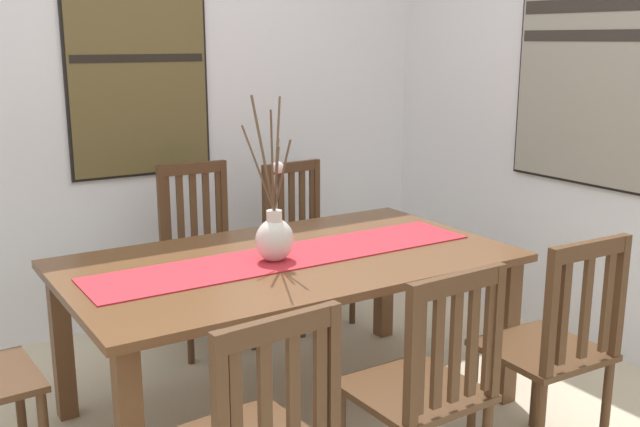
{
  "coord_description": "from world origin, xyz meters",
  "views": [
    {
      "loc": [
        -1.47,
        -2.28,
        1.65
      ],
      "look_at": [
        0.19,
        0.36,
        0.91
      ],
      "focal_mm": 41.5,
      "sensor_mm": 36.0,
      "label": 1
    }
  ],
  "objects_px": {
    "chair_4": "(203,252)",
    "painting_on_side_wall": "(588,61)",
    "chair_5": "(304,238)",
    "dining_table": "(289,276)",
    "chair_1": "(426,388)",
    "painting_on_back_wall": "(139,83)",
    "chair_0": "(553,348)",
    "centerpiece_vase": "(274,234)"
  },
  "relations": [
    {
      "from": "centerpiece_vase",
      "to": "chair_1",
      "type": "xyz_separation_m",
      "value": [
        0.07,
        -0.92,
        -0.34
      ]
    },
    {
      "from": "painting_on_back_wall",
      "to": "painting_on_side_wall",
      "type": "distance_m",
      "value": 2.42
    },
    {
      "from": "centerpiece_vase",
      "to": "chair_5",
      "type": "xyz_separation_m",
      "value": [
        0.72,
        0.96,
        -0.34
      ]
    },
    {
      "from": "chair_0",
      "to": "painting_on_side_wall",
      "type": "xyz_separation_m",
      "value": [
        1.1,
        0.82,
        1.04
      ]
    },
    {
      "from": "centerpiece_vase",
      "to": "painting_on_side_wall",
      "type": "bearing_deg",
      "value": -2.99
    },
    {
      "from": "dining_table",
      "to": "chair_5",
      "type": "bearing_deg",
      "value": 55.66
    },
    {
      "from": "painting_on_side_wall",
      "to": "painting_on_back_wall",
      "type": "bearing_deg",
      "value": 141.52
    },
    {
      "from": "chair_0",
      "to": "chair_5",
      "type": "bearing_deg",
      "value": 89.72
    },
    {
      "from": "chair_1",
      "to": "chair_4",
      "type": "height_order",
      "value": "chair_4"
    },
    {
      "from": "centerpiece_vase",
      "to": "chair_4",
      "type": "bearing_deg",
      "value": 85.6
    },
    {
      "from": "dining_table",
      "to": "painting_on_side_wall",
      "type": "bearing_deg",
      "value": -3.91
    },
    {
      "from": "chair_5",
      "to": "dining_table",
      "type": "bearing_deg",
      "value": -124.34
    },
    {
      "from": "chair_1",
      "to": "chair_5",
      "type": "bearing_deg",
      "value": 70.99
    },
    {
      "from": "painting_on_back_wall",
      "to": "chair_4",
      "type": "bearing_deg",
      "value": -71.54
    },
    {
      "from": "centerpiece_vase",
      "to": "painting_on_side_wall",
      "type": "height_order",
      "value": "painting_on_side_wall"
    },
    {
      "from": "chair_5",
      "to": "centerpiece_vase",
      "type": "bearing_deg",
      "value": -126.9
    },
    {
      "from": "chair_0",
      "to": "chair_1",
      "type": "height_order",
      "value": "chair_0"
    },
    {
      "from": "chair_0",
      "to": "painting_on_side_wall",
      "type": "bearing_deg",
      "value": 36.57
    },
    {
      "from": "chair_5",
      "to": "painting_on_side_wall",
      "type": "relative_size",
      "value": 0.73
    },
    {
      "from": "centerpiece_vase",
      "to": "chair_0",
      "type": "relative_size",
      "value": 0.74
    },
    {
      "from": "centerpiece_vase",
      "to": "painting_on_back_wall",
      "type": "bearing_deg",
      "value": 93.26
    },
    {
      "from": "dining_table",
      "to": "chair_1",
      "type": "distance_m",
      "value": 0.95
    },
    {
      "from": "dining_table",
      "to": "chair_5",
      "type": "relative_size",
      "value": 2.05
    },
    {
      "from": "dining_table",
      "to": "chair_4",
      "type": "height_order",
      "value": "chair_4"
    },
    {
      "from": "chair_5",
      "to": "painting_on_side_wall",
      "type": "distance_m",
      "value": 1.84
    },
    {
      "from": "chair_5",
      "to": "painting_on_side_wall",
      "type": "xyz_separation_m",
      "value": [
        1.09,
        -1.05,
        1.03
      ]
    },
    {
      "from": "chair_0",
      "to": "painting_on_back_wall",
      "type": "relative_size",
      "value": 0.91
    },
    {
      "from": "dining_table",
      "to": "painting_on_back_wall",
      "type": "distance_m",
      "value": 1.6
    },
    {
      "from": "painting_on_back_wall",
      "to": "chair_0",
      "type": "bearing_deg",
      "value": -71.18
    },
    {
      "from": "chair_5",
      "to": "chair_4",
      "type": "bearing_deg",
      "value": -179.26
    },
    {
      "from": "chair_1",
      "to": "painting_on_back_wall",
      "type": "distance_m",
      "value": 2.51
    },
    {
      "from": "dining_table",
      "to": "chair_0",
      "type": "distance_m",
      "value": 1.14
    },
    {
      "from": "centerpiece_vase",
      "to": "chair_0",
      "type": "xyz_separation_m",
      "value": [
        0.71,
        -0.91,
        -0.35
      ]
    },
    {
      "from": "chair_4",
      "to": "chair_5",
      "type": "distance_m",
      "value": 0.65
    },
    {
      "from": "painting_on_side_wall",
      "to": "chair_0",
      "type": "bearing_deg",
      "value": -143.43
    },
    {
      "from": "chair_5",
      "to": "painting_on_side_wall",
      "type": "bearing_deg",
      "value": -43.96
    },
    {
      "from": "chair_4",
      "to": "painting_on_side_wall",
      "type": "xyz_separation_m",
      "value": [
        1.74,
        -1.05,
        1.02
      ]
    },
    {
      "from": "chair_0",
      "to": "chair_4",
      "type": "height_order",
      "value": "chair_4"
    },
    {
      "from": "centerpiece_vase",
      "to": "chair_1",
      "type": "bearing_deg",
      "value": -85.5
    },
    {
      "from": "painting_on_back_wall",
      "to": "chair_5",
      "type": "bearing_deg",
      "value": -29.4
    },
    {
      "from": "dining_table",
      "to": "chair_0",
      "type": "bearing_deg",
      "value": -56.04
    },
    {
      "from": "chair_4",
      "to": "painting_on_back_wall",
      "type": "bearing_deg",
      "value": 108.46
    }
  ]
}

